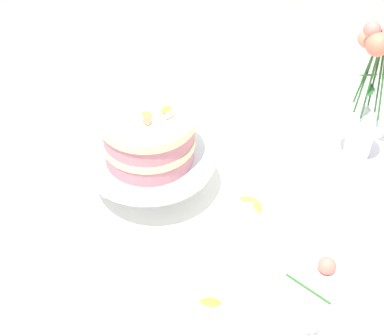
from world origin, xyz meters
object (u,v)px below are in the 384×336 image
Objects in this scene: layer_cake at (149,137)px; fallen_rose at (326,266)px; teacup at (284,333)px; cake_stand at (150,163)px; dining_table at (220,250)px; flower_vase at (368,100)px.

fallen_rose is (0.33, -0.28, -0.14)m from layer_cake.
fallen_rose is at bearing 50.42° from teacup.
layer_cake is 0.49m from teacup.
cake_stand is at bearing 176.66° from layer_cake.
teacup is 1.22× the size of fallen_rose.
dining_table is 0.26m from cake_stand.
dining_table is 4.83× the size of cake_stand.
fallen_rose is (0.12, 0.15, -0.01)m from teacup.
fallen_rose is (0.19, -0.16, 0.11)m from dining_table.
layer_cake is 0.57× the size of flower_vase.
cake_stand is 0.44m from fallen_rose.
layer_cake reaches higher than teacup.
layer_cake is at bearing 116.38° from teacup.
fallen_rose reaches higher than dining_table.
layer_cake is (-0.14, 0.12, 0.25)m from dining_table.
flower_vase is 2.90× the size of teacup.
flower_vase is 3.53× the size of fallen_rose.
cake_stand is 1.41× the size of layer_cake.
cake_stand is 0.81× the size of flower_vase.
flower_vase is (0.52, 0.08, 0.08)m from cake_stand.
flower_vase is at bearing 58.88° from teacup.
cake_stand is 0.07m from layer_cake.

